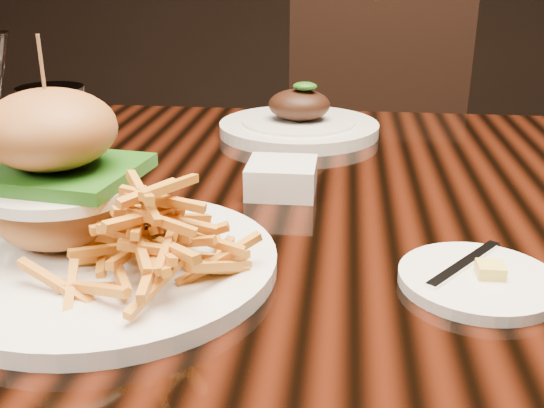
# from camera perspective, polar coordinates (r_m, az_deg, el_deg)

# --- Properties ---
(dining_table) EXTENTS (1.60, 0.90, 0.75)m
(dining_table) POSITION_cam_1_polar(r_m,az_deg,el_deg) (0.75, 4.16, -5.12)
(dining_table) COLOR black
(dining_table) RESTS_ON ground
(burger_plate) EXTENTS (0.29, 0.29, 0.20)m
(burger_plate) POSITION_cam_1_polar(r_m,az_deg,el_deg) (0.56, -15.21, -0.86)
(burger_plate) COLOR silver
(burger_plate) RESTS_ON dining_table
(side_saucer) EXTENTS (0.13, 0.13, 0.02)m
(side_saucer) POSITION_cam_1_polar(r_m,az_deg,el_deg) (0.56, 17.99, -6.47)
(side_saucer) COLOR silver
(side_saucer) RESTS_ON dining_table
(ramekin) EXTENTS (0.10, 0.10, 0.04)m
(ramekin) POSITION_cam_1_polar(r_m,az_deg,el_deg) (0.73, 0.87, 2.38)
(ramekin) COLOR silver
(ramekin) RESTS_ON dining_table
(water_tumbler) EXTENTS (0.08, 0.08, 0.11)m
(water_tumbler) POSITION_cam_1_polar(r_m,az_deg,el_deg) (0.83, -18.88, 6.21)
(water_tumbler) COLOR white
(water_tumbler) RESTS_ON dining_table
(far_dish) EXTENTS (0.24, 0.24, 0.08)m
(far_dish) POSITION_cam_1_polar(r_m,az_deg,el_deg) (0.98, 2.43, 7.20)
(far_dish) COLOR silver
(far_dish) RESTS_ON dining_table
(chair_far) EXTENTS (0.46, 0.47, 0.95)m
(chair_far) POSITION_cam_1_polar(r_m,az_deg,el_deg) (1.63, 9.26, 4.38)
(chair_far) COLOR black
(chair_far) RESTS_ON ground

